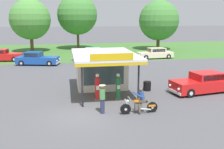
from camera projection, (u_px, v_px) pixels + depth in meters
ground_plane at (82, 114)px, 15.11m from camera, size 300.00×300.00×0.00m
grass_verge_strip at (70, 51)px, 43.91m from camera, size 120.00×24.00×0.01m
service_station_kiosk at (102, 67)px, 20.35m from camera, size 4.58×6.75×3.47m
gas_pump_nearside at (98, 88)px, 17.55m from camera, size 0.44×0.44×1.89m
gas_pump_offside at (118, 87)px, 17.81m from camera, size 0.44×0.44×1.85m
motorcycle_with_rider at (140, 103)px, 15.19m from camera, size 2.31×0.70×1.58m
featured_classic_sedan at (203, 83)px, 19.47m from camera, size 5.27×2.52×1.55m
parked_car_back_row_centre_left at (92, 54)px, 34.52m from camera, size 5.40×2.94×1.62m
parked_car_back_row_far_left at (155, 54)px, 35.68m from camera, size 5.26×2.16×1.48m
parked_car_second_row_spare at (2, 56)px, 33.57m from camera, size 5.46×2.38×1.55m
parked_car_back_row_centre_right at (37, 59)px, 30.86m from camera, size 5.40×3.01×1.58m
bystander_admiring_sedan at (102, 98)px, 15.09m from camera, size 0.39×0.39×1.77m
tree_oak_left at (29, 20)px, 41.29m from camera, size 6.54×6.54×8.58m
tree_oak_right at (159, 21)px, 44.39m from camera, size 6.92×6.92×8.56m
tree_oak_centre at (77, 15)px, 45.12m from camera, size 7.06×7.06×9.62m
spare_tire_stack at (147, 86)px, 20.02m from camera, size 0.60×0.60×0.72m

